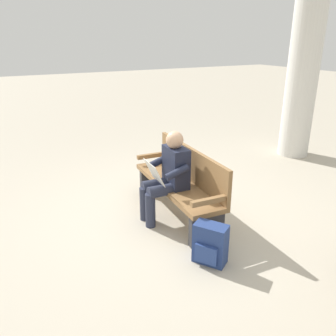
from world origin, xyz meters
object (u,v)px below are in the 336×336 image
person_seated (168,174)px  backpack (210,244)px  bench_near (181,181)px  support_pillar (305,60)px

person_seated → backpack: (-1.05, 0.07, -0.41)m
bench_near → backpack: bearing=168.7°
backpack → person_seated: bearing=-3.9°
bench_near → backpack: bench_near is taller
bench_near → backpack: 1.18m
person_seated → support_pillar: support_pillar is taller
bench_near → person_seated: size_ratio=1.55×
bench_near → support_pillar: support_pillar is taller
backpack → support_pillar: (2.19, -3.62, 1.63)m
backpack → support_pillar: 4.54m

